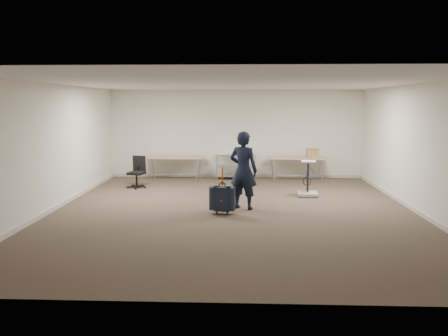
{
  "coord_description": "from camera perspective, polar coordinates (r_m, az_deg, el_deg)",
  "views": [
    {
      "loc": [
        0.17,
        -9.44,
        2.38
      ],
      "look_at": [
        -0.22,
        0.3,
        0.92
      ],
      "focal_mm": 35.0,
      "sensor_mm": 36.0,
      "label": 1
    }
  ],
  "objects": [
    {
      "name": "room_shell",
      "position": [
        11.07,
        1.34,
        -3.67
      ],
      "size": [
        8.0,
        9.0,
        9.0
      ],
      "color": "silver",
      "rests_on": "ground"
    },
    {
      "name": "cardboard_box",
      "position": [
        13.58,
        11.48,
        1.91
      ],
      "size": [
        0.36,
        0.27,
        0.27
      ],
      "primitive_type": "cube",
      "rotation": [
        0.0,
        0.0,
        -0.01
      ],
      "color": "#966245",
      "rests_on": "folding_table_right"
    },
    {
      "name": "ground",
      "position": [
        9.73,
        1.21,
        -5.66
      ],
      "size": [
        9.0,
        9.0,
        0.0
      ],
      "primitive_type": "plane",
      "color": "#403327",
      "rests_on": "ground"
    },
    {
      "name": "folding_table_left",
      "position": [
        13.65,
        -6.47,
        1.27
      ],
      "size": [
        1.8,
        0.75,
        0.73
      ],
      "color": "#97845D",
      "rests_on": "ground"
    },
    {
      "name": "wire_shelf",
      "position": [
        13.78,
        1.55,
        0.39
      ],
      "size": [
        1.22,
        0.47,
        0.8
      ],
      "color": "silver",
      "rests_on": "ground"
    },
    {
      "name": "suitcase",
      "position": [
        9.4,
        -0.25,
        -4.03
      ],
      "size": [
        0.39,
        0.26,
        1.0
      ],
      "color": "black",
      "rests_on": "ground"
    },
    {
      "name": "equipment_cart",
      "position": [
        11.45,
        10.89,
        -2.44
      ],
      "size": [
        0.53,
        0.53,
        0.91
      ],
      "color": "beige",
      "rests_on": "ground"
    },
    {
      "name": "person",
      "position": [
        9.8,
        2.54,
        -0.3
      ],
      "size": [
        0.75,
        0.63,
        1.77
      ],
      "primitive_type": "imported",
      "rotation": [
        0.0,
        0.0,
        2.76
      ],
      "color": "black",
      "rests_on": "ground"
    },
    {
      "name": "office_chair",
      "position": [
        12.59,
        -11.27,
        -1.32
      ],
      "size": [
        0.54,
        0.54,
        0.9
      ],
      "color": "black",
      "rests_on": "ground"
    },
    {
      "name": "folding_table_right",
      "position": [
        13.6,
        9.56,
        1.18
      ],
      "size": [
        1.8,
        0.75,
        0.73
      ],
      "color": "#97845D",
      "rests_on": "ground"
    }
  ]
}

